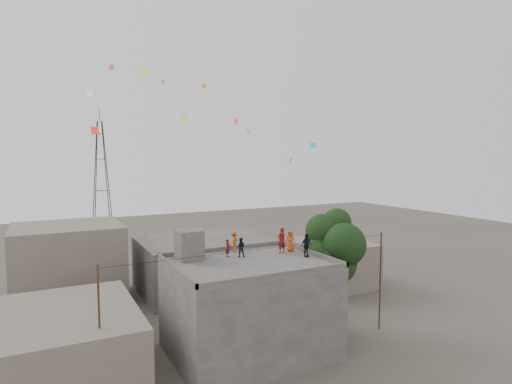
# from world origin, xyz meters

# --- Properties ---
(ground) EXTENTS (140.00, 140.00, 0.00)m
(ground) POSITION_xyz_m (0.00, 0.00, 0.00)
(ground) COLOR #48433B
(ground) RESTS_ON ground
(main_building) EXTENTS (10.00, 8.00, 6.10)m
(main_building) POSITION_xyz_m (0.00, 0.00, 3.05)
(main_building) COLOR #454240
(main_building) RESTS_ON ground
(parapet) EXTENTS (10.00, 8.00, 0.30)m
(parapet) POSITION_xyz_m (0.00, 0.00, 6.25)
(parapet) COLOR #454240
(parapet) RESTS_ON main_building
(stair_head_box) EXTENTS (1.60, 1.80, 2.00)m
(stair_head_box) POSITION_xyz_m (-3.20, 2.60, 7.10)
(stair_head_box) COLOR #454240
(stair_head_box) RESTS_ON main_building
(neighbor_west) EXTENTS (8.00, 10.00, 4.00)m
(neighbor_west) POSITION_xyz_m (-11.00, 2.00, 2.00)
(neighbor_west) COLOR #6B6154
(neighbor_west) RESTS_ON ground
(neighbor_north) EXTENTS (12.00, 9.00, 5.00)m
(neighbor_north) POSITION_xyz_m (2.00, 14.00, 2.50)
(neighbor_north) COLOR #454240
(neighbor_north) RESTS_ON ground
(neighbor_northwest) EXTENTS (9.00, 8.00, 7.00)m
(neighbor_northwest) POSITION_xyz_m (-10.00, 16.00, 3.50)
(neighbor_northwest) COLOR #6B6154
(neighbor_northwest) RESTS_ON ground
(neighbor_east) EXTENTS (7.00, 8.00, 4.40)m
(neighbor_east) POSITION_xyz_m (14.00, 10.00, 2.20)
(neighbor_east) COLOR #6B6154
(neighbor_east) RESTS_ON ground
(tree) EXTENTS (4.90, 4.60, 9.10)m
(tree) POSITION_xyz_m (7.37, 0.60, 6.10)
(tree) COLOR black
(tree) RESTS_ON ground
(utility_line) EXTENTS (20.12, 0.62, 7.40)m
(utility_line) POSITION_xyz_m (0.50, -1.25, 3.83)
(utility_line) COLOR black
(utility_line) RESTS_ON ground
(transmission_tower) EXTENTS (2.97, 2.97, 20.01)m
(transmission_tower) POSITION_xyz_m (-4.00, 40.00, 9.07)
(transmission_tower) COLOR black
(transmission_tower) RESTS_ON ground
(person_red_adult) EXTENTS (0.74, 0.56, 1.84)m
(person_red_adult) POSITION_xyz_m (3.28, 1.35, 7.02)
(person_red_adult) COLOR maroon
(person_red_adult) RESTS_ON main_building
(person_orange_child) EXTENTS (0.88, 0.86, 1.53)m
(person_orange_child) POSITION_xyz_m (4.14, 1.56, 6.86)
(person_orange_child) COLOR #CD5217
(person_orange_child) RESTS_ON main_building
(person_dark_child) EXTENTS (0.80, 0.73, 1.32)m
(person_dark_child) POSITION_xyz_m (0.21, 1.70, 6.76)
(person_dark_child) COLOR black
(person_dark_child) RESTS_ON main_building
(person_dark_adult) EXTENTS (1.01, 0.60, 1.61)m
(person_dark_adult) POSITION_xyz_m (4.21, -0.43, 6.90)
(person_dark_adult) COLOR black
(person_dark_adult) RESTS_ON main_building
(person_orange_adult) EXTENTS (1.09, 1.06, 1.50)m
(person_orange_adult) POSITION_xyz_m (0.47, 3.40, 6.85)
(person_orange_adult) COLOR #C24E16
(person_orange_adult) RESTS_ON main_building
(person_red_child) EXTENTS (0.53, 0.51, 1.23)m
(person_red_child) POSITION_xyz_m (-0.61, 2.03, 6.71)
(person_red_child) COLOR maroon
(person_red_child) RESTS_ON main_building
(kites) EXTENTS (19.22, 16.48, 8.00)m
(kites) POSITION_xyz_m (-0.23, 7.76, 16.19)
(kites) COLOR red
(kites) RESTS_ON ground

